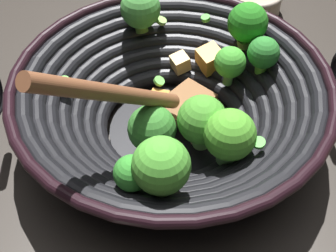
# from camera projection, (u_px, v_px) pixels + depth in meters

# --- Properties ---
(ground_plane) EXTENTS (4.00, 4.00, 0.00)m
(ground_plane) POSITION_uv_depth(u_px,v_px,m) (171.00, 134.00, 0.64)
(ground_plane) COLOR #28231E
(wok) EXTENTS (0.39, 0.39, 0.22)m
(wok) POSITION_uv_depth(u_px,v_px,m) (173.00, 101.00, 0.59)
(wok) COLOR black
(wok) RESTS_ON ground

